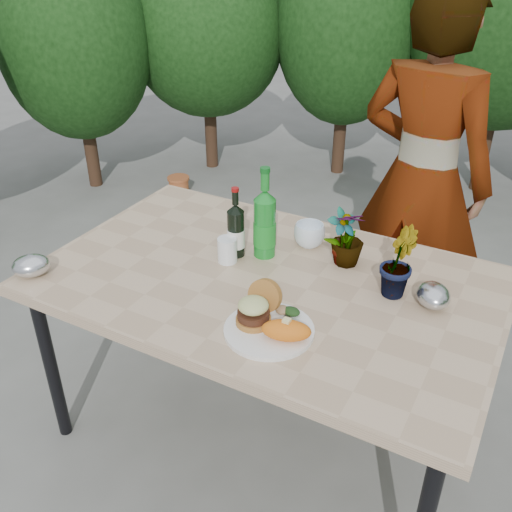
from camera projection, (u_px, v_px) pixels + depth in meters
The scene contains 18 objects.
ground at pixel (265, 427), 2.40m from camera, with size 80.00×80.00×0.00m, color slate.
patio_table at pixel (267, 291), 2.05m from camera, with size 1.60×1.00×0.75m.
shrub_hedge at pixel (452, 78), 2.89m from camera, with size 6.93×5.15×2.22m.
dinner_plate at pixel (269, 330), 1.75m from camera, with size 0.28×0.28×0.01m, color white.
burger_stack at pixel (256, 308), 1.76m from camera, with size 0.11×0.16×0.11m.
sweet_potato at pixel (286, 330), 1.69m from camera, with size 0.15×0.08×0.06m, color orange.
grilled_veg at pixel (288, 311), 1.80m from camera, with size 0.08×0.05×0.03m.
wine_bottle at pixel (236, 231), 2.11m from camera, with size 0.07×0.07×0.27m.
sparkling_water at pixel (265, 224), 2.09m from camera, with size 0.08×0.08×0.35m.
plastic_cup at pixel (227, 250), 2.09m from camera, with size 0.07×0.07×0.10m, color white.
seedling_left at pixel (342, 238), 2.04m from camera, with size 0.11×0.08×0.22m, color #20571E.
seedling_mid at pixel (397, 262), 1.88m from camera, with size 0.13×0.11×0.24m, color #21581E.
seedling_right at pixel (348, 238), 2.05m from camera, with size 0.12×0.12×0.21m, color #275F20.
blue_bowl at pixel (309, 235), 2.19m from camera, with size 0.12×0.12×0.09m, color white.
foil_packet_left at pixel (31, 266), 2.02m from camera, with size 0.13×0.11×0.08m, color silver.
foil_packet_right at pixel (433, 295), 1.86m from camera, with size 0.13×0.11×0.08m, color #BABDC2.
person at pixel (422, 180), 2.53m from camera, with size 0.62×0.41×1.70m, color #8C6246.
terracotta_pot at pixel (179, 185), 4.41m from camera, with size 0.17×0.17×0.14m.
Camera 1 is at (0.79, -1.51, 1.84)m, focal length 40.00 mm.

